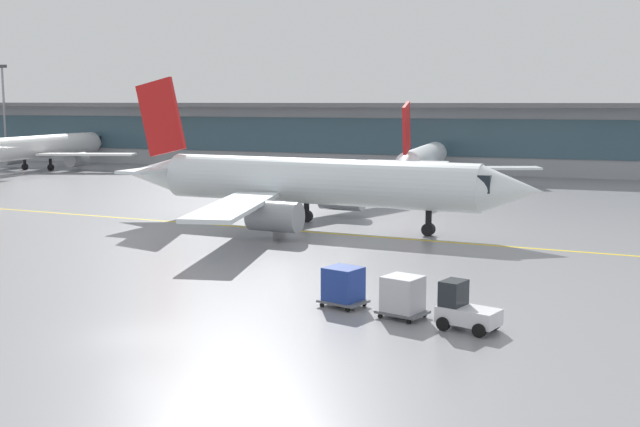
{
  "coord_description": "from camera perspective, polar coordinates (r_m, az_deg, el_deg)",
  "views": [
    {
      "loc": [
        18.86,
        -27.65,
        9.84
      ],
      "look_at": [
        1.53,
        17.69,
        3.0
      ],
      "focal_mm": 44.9,
      "sensor_mm": 36.0,
      "label": 1
    }
  ],
  "objects": [
    {
      "name": "terminal_concourse",
      "position": [
        112.99,
        11.33,
        5.37
      ],
      "size": [
        219.2,
        11.0,
        9.6
      ],
      "color": "#9EA3A8",
      "rests_on": "ground_plane"
    },
    {
      "name": "gate_airplane_1",
      "position": [
        95.9,
        7.34,
        3.83
      ],
      "size": [
        27.5,
        29.69,
        9.83
      ],
      "rotation": [
        0.0,
        0.0,
        1.66
      ],
      "color": "white",
      "rests_on": "ground_plane"
    },
    {
      "name": "taxiway_centreline_stripe",
      "position": [
        60.71,
        -0.86,
        -1.3
      ],
      "size": [
        109.81,
        7.24,
        0.01
      ],
      "primitive_type": "cube",
      "rotation": [
        0.0,
        0.0,
        -0.06
      ],
      "color": "yellow",
      "rests_on": "ground_plane"
    },
    {
      "name": "cargo_dolly_lead",
      "position": [
        36.82,
        5.91,
        -5.82
      ],
      "size": [
        2.46,
        2.12,
        1.94
      ],
      "rotation": [
        0.0,
        0.0,
        -0.28
      ],
      "color": "#595B60",
      "rests_on": "ground_plane"
    },
    {
      "name": "ground_plane",
      "position": [
        34.88,
        -12.98,
        -8.57
      ],
      "size": [
        400.0,
        400.0,
        0.0
      ],
      "primitive_type": "plane",
      "color": "gray"
    },
    {
      "name": "apron_light_mast_0",
      "position": [
        140.36,
        -21.59,
        6.92
      ],
      "size": [
        1.8,
        0.36,
        15.64
      ],
      "color": "gray",
      "rests_on": "ground_plane"
    },
    {
      "name": "baggage_tug",
      "position": [
        35.42,
        10.23,
        -6.74
      ],
      "size": [
        2.89,
        2.19,
        2.1
      ],
      "rotation": [
        0.0,
        0.0,
        -0.28
      ],
      "color": "silver",
      "rests_on": "ground_plane"
    },
    {
      "name": "gate_airplane_0",
      "position": [
        122.83,
        -19.12,
        4.5
      ],
      "size": [
        30.28,
        32.58,
        10.79
      ],
      "rotation": [
        0.0,
        0.0,
        1.62
      ],
      "color": "white",
      "rests_on": "ground_plane"
    },
    {
      "name": "cargo_dolly_trailing",
      "position": [
        38.59,
        1.67,
        -5.14
      ],
      "size": [
        2.46,
        2.12,
        1.94
      ],
      "rotation": [
        0.0,
        0.0,
        -0.28
      ],
      "color": "#595B60",
      "rests_on": "ground_plane"
    },
    {
      "name": "taxiing_regional_jet",
      "position": [
        62.28,
        -0.57,
        2.23
      ],
      "size": [
        35.78,
        33.21,
        11.85
      ],
      "rotation": [
        0.0,
        0.0,
        -0.06
      ],
      "color": "white",
      "rests_on": "ground_plane"
    }
  ]
}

